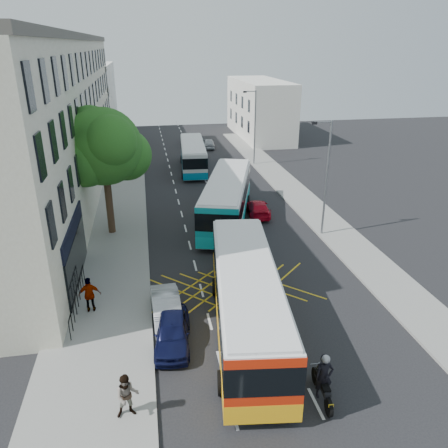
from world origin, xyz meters
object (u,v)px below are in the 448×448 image
bus_mid (227,199)px  bus_far (193,155)px  lamp_far (254,124)px  distant_car_silver (209,143)px  bus_near (247,298)px  motorbike (324,379)px  red_hatchback (258,208)px  parked_car_silver (166,308)px  pedestrian_far (90,295)px  street_tree (103,148)px  lamp_near (326,173)px  parked_car_blue (172,332)px  distant_car_grey (194,140)px  pedestrian_near (127,396)px

bus_mid → bus_far: size_ratio=1.16×
lamp_far → distant_car_silver: 10.84m
bus_near → distant_car_silver: (4.09, 39.40, -1.14)m
motorbike → bus_far: bearing=96.1°
red_hatchback → parked_car_silver: bearing=64.4°
bus_far → distant_car_silver: bearing=76.5°
bus_far → parked_car_silver: bearing=-95.2°
lamp_far → pedestrian_far: bearing=-119.2°
motorbike → red_hatchback: 19.68m
street_tree → red_hatchback: (11.32, 1.75, -5.71)m
lamp_near → parked_car_blue: (-11.30, -10.40, -3.95)m
lamp_far → distant_car_grey: (-5.33, 11.51, -3.88)m
parked_car_blue → pedestrian_far: bearing=146.3°
bus_mid → bus_far: bus_mid is taller
street_tree → lamp_far: street_tree is taller
parked_car_blue → lamp_near: bearing=48.5°
bus_near → distant_car_silver: 39.63m
lamp_near → distant_car_silver: bearing=97.2°
parked_car_blue → distant_car_silver: (7.61, 39.79, -0.02)m
bus_near → bus_far: size_ratio=1.14×
distant_car_silver → pedestrian_near: (-9.50, -43.80, 0.40)m
bus_far → distant_car_silver: bus_far is taller
distant_car_grey → pedestrian_far: bearing=-110.9°
distant_car_silver → pedestrian_near: 44.82m
street_tree → distant_car_grey: 30.55m
lamp_near → distant_car_grey: bearing=99.6°
bus_far → red_hatchback: size_ratio=2.68×
bus_far → parked_car_silver: size_ratio=2.75×
street_tree → pedestrian_far: street_tree is taller
lamp_far → bus_far: 7.57m
pedestrian_near → bus_far: bearing=74.4°
bus_far → parked_car_silver: bus_far is taller
distant_car_grey → parked_car_silver: bearing=-105.3°
lamp_near → distant_car_silver: (-3.70, 29.39, -3.98)m
parked_car_blue → distant_car_grey: (5.98, 41.91, 0.08)m
parked_car_silver → distant_car_grey: 40.39m
distant_car_silver → bus_mid: bearing=91.0°
bus_mid → lamp_near: bearing=-16.0°
street_tree → bus_near: street_tree is taller
parked_car_silver → red_hatchback: parked_car_silver is taller
distant_car_grey → pedestrian_near: 46.59m
lamp_far → pedestrian_near: lamp_far is taller
parked_car_blue → distant_car_grey: distant_car_grey is taller
parked_car_silver → pedestrian_far: 3.95m
parked_car_silver → pedestrian_near: (-1.74, -6.00, 0.39)m
street_tree → parked_car_blue: 14.90m
bus_near → distant_car_silver: bus_near is taller
parked_car_silver → distant_car_silver: bearing=76.2°
lamp_far → distant_car_grey: size_ratio=1.50×
bus_near → pedestrian_far: bus_near is taller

